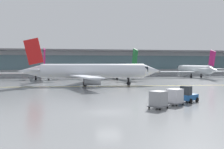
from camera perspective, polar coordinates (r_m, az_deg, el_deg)
The scene contains 10 objects.
ground_plane at distance 30.16m, azimuth -0.65°, elevation -7.37°, with size 400.00×400.00×0.00m, color gray.
taxiway_centreline_stripe at distance 61.51m, azimuth -3.39°, elevation -2.32°, with size 110.00×0.36×0.01m, color yellow.
terminal_concourse at distance 108.07m, azimuth -9.88°, elevation 2.33°, with size 188.70×11.00×9.60m.
gate_airplane_2 at distance 86.61m, azimuth -13.58°, elevation 0.75°, with size 24.55×26.45×8.76m.
gate_airplane_3 at distance 87.64m, azimuth 1.81°, elevation 0.84°, with size 24.57×26.55×8.79m.
gate_airplane_4 at distance 99.72m, azimuth 15.84°, elevation 0.94°, with size 24.57×26.33×8.75m.
taxiing_regional_jet at distance 63.28m, azimuth -4.07°, elevation 0.61°, with size 31.05×28.69×10.28m.
baggage_tug at distance 38.34m, azimuth 14.67°, elevation -3.98°, with size 2.94×2.62×2.10m.
cargo_dolly_lead at distance 35.52m, azimuth 12.20°, elevation -4.21°, with size 2.63×2.50×1.94m.
cargo_dolly_trailing at distance 32.62m, azimuth 9.08°, elevation -4.78°, with size 2.63×2.50×1.94m.
Camera 1 is at (-6.52, -28.99, 5.17)m, focal length 46.65 mm.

